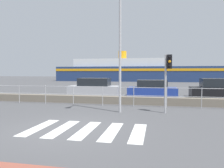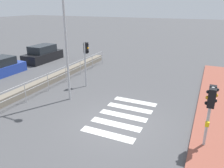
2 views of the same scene
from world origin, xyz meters
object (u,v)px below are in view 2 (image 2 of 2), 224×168
Objects in this scene: traffic_light_far at (86,55)px; streetlamp at (68,25)px; parked_car_black at (43,54)px; traffic_light_near at (211,102)px.

traffic_light_far is 3.11m from streetlamp.
streetlamp is 10.60m from parked_car_black.
traffic_light_near is 8.44m from traffic_light_far.
parked_car_black is at bearing 60.48° from traffic_light_far.
traffic_light_far is at bearing 11.20° from streetlamp.
parked_car_black is at bearing 50.21° from streetlamp.
streetlamp is at bearing 76.69° from traffic_light_near.
traffic_light_near is 0.36× the size of streetlamp.
traffic_light_far is 0.42× the size of streetlamp.
traffic_light_near is 0.85× the size of traffic_light_far.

